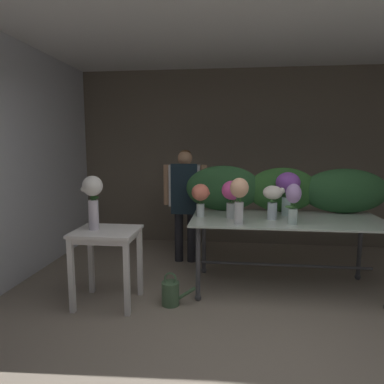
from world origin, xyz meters
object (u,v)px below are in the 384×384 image
(vase_fuchsia_roses, at_px, (232,195))
(vase_ivory_anemones, at_px, (273,198))
(watering_can, at_px, (171,293))
(vase_peach_ranunculus, at_px, (239,195))
(florist, at_px, (185,194))
(display_table_glass, at_px, (286,228))
(vase_lilac_peonies, at_px, (293,200))
(vase_violet_carnations, at_px, (288,188))
(side_table_white, at_px, (107,242))
(vase_white_roses_tall, at_px, (93,196))
(vase_coral_lilies, at_px, (200,196))

(vase_fuchsia_roses, bearing_deg, vase_ivory_anemones, -2.93)
(watering_can, bearing_deg, vase_fuchsia_roses, 37.87)
(vase_fuchsia_roses, relative_size, vase_peach_ranunculus, 0.87)
(vase_peach_ranunculus, distance_m, watering_can, 1.21)
(vase_fuchsia_roses, bearing_deg, watering_can, -142.13)
(florist, distance_m, watering_can, 1.56)
(display_table_glass, height_order, vase_peach_ranunculus, vase_peach_ranunculus)
(vase_lilac_peonies, distance_m, watering_can, 1.55)
(vase_violet_carnations, height_order, vase_lilac_peonies, vase_violet_carnations)
(display_table_glass, bearing_deg, florist, 147.24)
(side_table_white, relative_size, vase_ivory_anemones, 2.10)
(watering_can, bearing_deg, vase_ivory_anemones, 23.25)
(side_table_white, bearing_deg, vase_peach_ranunculus, 8.81)
(vase_violet_carnations, height_order, vase_ivory_anemones, vase_violet_carnations)
(vase_violet_carnations, relative_size, vase_ivory_anemones, 1.34)
(vase_ivory_anemones, bearing_deg, vase_fuchsia_roses, 177.07)
(vase_white_roses_tall, bearing_deg, vase_violet_carnations, 19.76)
(vase_white_roses_tall, distance_m, watering_can, 1.25)
(vase_ivory_anemones, bearing_deg, side_table_white, -164.07)
(vase_peach_ranunculus, distance_m, vase_lilac_peonies, 0.55)
(vase_fuchsia_roses, height_order, vase_peach_ranunculus, vase_peach_ranunculus)
(vase_coral_lilies, bearing_deg, vase_peach_ranunculus, -39.17)
(florist, bearing_deg, vase_ivory_anemones, -39.20)
(display_table_glass, height_order, watering_can, display_table_glass)
(display_table_glass, distance_m, vase_fuchsia_roses, 0.71)
(florist, height_order, watering_can, florist)
(vase_peach_ranunculus, bearing_deg, vase_coral_lilies, 140.83)
(vase_violet_carnations, bearing_deg, vase_coral_lilies, -169.99)
(vase_peach_ranunculus, xyz_separation_m, vase_lilac_peonies, (0.54, 0.06, -0.05))
(florist, bearing_deg, watering_can, -88.58)
(display_table_glass, xyz_separation_m, vase_ivory_anemones, (-0.16, -0.08, 0.35))
(florist, distance_m, vase_fuchsia_roses, 1.07)
(display_table_glass, xyz_separation_m, vase_fuchsia_roses, (-0.60, -0.06, 0.37))
(vase_coral_lilies, height_order, vase_fuchsia_roses, vase_fuchsia_roses)
(display_table_glass, bearing_deg, vase_ivory_anemones, -154.27)
(vase_peach_ranunculus, bearing_deg, side_table_white, -171.19)
(vase_fuchsia_roses, distance_m, vase_peach_ranunculus, 0.31)
(side_table_white, xyz_separation_m, vase_fuchsia_roses, (1.25, 0.50, 0.42))
(vase_coral_lilies, distance_m, vase_ivory_anemones, 0.79)
(vase_violet_carnations, xyz_separation_m, watering_can, (-1.24, -0.69, -1.02))
(vase_violet_carnations, bearing_deg, vase_lilac_peonies, -92.65)
(vase_violet_carnations, relative_size, watering_can, 1.41)
(vase_lilac_peonies, bearing_deg, display_table_glass, 92.49)
(vase_coral_lilies, xyz_separation_m, vase_fuchsia_roses, (0.35, -0.04, 0.02))
(florist, height_order, vase_violet_carnations, florist)
(florist, height_order, vase_coral_lilies, florist)
(vase_peach_ranunculus, distance_m, vase_ivory_anemones, 0.46)
(vase_peach_ranunculus, height_order, vase_lilac_peonies, vase_peach_ranunculus)
(vase_lilac_peonies, relative_size, vase_ivory_anemones, 1.13)
(watering_can, bearing_deg, display_table_glass, 23.59)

